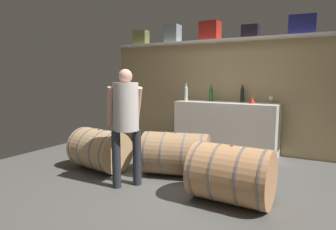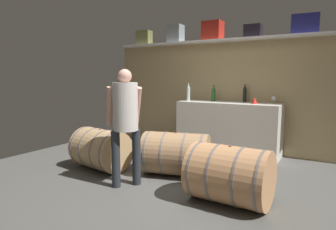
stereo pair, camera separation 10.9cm
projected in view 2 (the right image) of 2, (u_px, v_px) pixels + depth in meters
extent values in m
cube|color=#52524E|center=(195.00, 174.00, 4.33)|extent=(6.38, 7.63, 0.02)
cube|color=tan|center=(233.00, 97.00, 5.61)|extent=(5.18, 0.10, 2.06)
cube|color=white|center=(232.00, 40.00, 5.35)|extent=(4.76, 0.40, 0.03)
cube|color=olive|center=(144.00, 38.00, 6.32)|extent=(0.32, 0.22, 0.30)
cube|color=#89959A|center=(176.00, 34.00, 5.92)|extent=(0.29, 0.25, 0.35)
cube|color=red|center=(213.00, 31.00, 5.52)|extent=(0.36, 0.29, 0.35)
cube|color=black|center=(253.00, 31.00, 5.14)|extent=(0.30, 0.29, 0.22)
cube|color=navy|center=(305.00, 24.00, 4.71)|extent=(0.43, 0.27, 0.31)
cube|color=white|center=(228.00, 128.00, 5.36)|extent=(1.83, 0.59, 0.95)
cylinder|color=#AFC8BC|center=(188.00, 95.00, 5.60)|extent=(0.07, 0.07, 0.23)
sphere|color=#AFC8BC|center=(188.00, 88.00, 5.58)|extent=(0.06, 0.06, 0.06)
cylinder|color=#AFC8BC|center=(188.00, 85.00, 5.58)|extent=(0.03, 0.03, 0.08)
cylinder|color=black|center=(245.00, 96.00, 5.34)|extent=(0.07, 0.07, 0.23)
sphere|color=black|center=(245.00, 89.00, 5.33)|extent=(0.06, 0.06, 0.06)
cylinder|color=black|center=(245.00, 86.00, 5.32)|extent=(0.02, 0.02, 0.07)
cylinder|color=#275A28|center=(213.00, 96.00, 5.54)|extent=(0.08, 0.08, 0.20)
sphere|color=#275A28|center=(214.00, 90.00, 5.53)|extent=(0.07, 0.07, 0.07)
cylinder|color=#275A28|center=(214.00, 87.00, 5.52)|extent=(0.03, 0.03, 0.09)
cylinder|color=white|center=(273.00, 103.00, 5.08)|extent=(0.07, 0.07, 0.00)
cylinder|color=white|center=(273.00, 102.00, 5.08)|extent=(0.01, 0.01, 0.06)
sphere|color=white|center=(274.00, 98.00, 5.07)|extent=(0.08, 0.08, 0.08)
sphere|color=maroon|center=(274.00, 99.00, 5.07)|extent=(0.05, 0.05, 0.05)
cone|color=red|center=(254.00, 100.00, 5.02)|extent=(0.11, 0.11, 0.11)
cylinder|color=#A47D56|center=(176.00, 154.00, 4.22)|extent=(1.06, 0.83, 0.61)
cylinder|color=slate|center=(150.00, 152.00, 4.32)|extent=(0.19, 0.61, 0.62)
cylinder|color=slate|center=(166.00, 153.00, 4.26)|extent=(0.19, 0.61, 0.62)
cylinder|color=slate|center=(186.00, 154.00, 4.18)|extent=(0.19, 0.61, 0.62)
cylinder|color=slate|center=(203.00, 156.00, 4.12)|extent=(0.19, 0.61, 0.62)
cylinder|color=brown|center=(176.00, 133.00, 4.18)|extent=(0.04, 0.04, 0.01)
cylinder|color=tan|center=(229.00, 175.00, 3.27)|extent=(0.89, 0.67, 0.65)
cylinder|color=slate|center=(200.00, 169.00, 3.47)|extent=(0.05, 0.66, 0.66)
cylinder|color=slate|center=(218.00, 172.00, 3.34)|extent=(0.05, 0.66, 0.66)
cylinder|color=slate|center=(242.00, 177.00, 3.20)|extent=(0.05, 0.66, 0.66)
cylinder|color=slate|center=(263.00, 181.00, 3.07)|extent=(0.05, 0.66, 0.66)
cylinder|color=brown|center=(230.00, 146.00, 3.23)|extent=(0.04, 0.04, 0.01)
cylinder|color=tan|center=(101.00, 149.00, 4.49)|extent=(0.89, 0.72, 0.61)
cylinder|color=slate|center=(87.00, 146.00, 4.70)|extent=(0.11, 0.62, 0.62)
cylinder|color=slate|center=(95.00, 148.00, 4.57)|extent=(0.11, 0.62, 0.62)
cylinder|color=slate|center=(106.00, 150.00, 4.41)|extent=(0.11, 0.62, 0.62)
cylinder|color=slate|center=(116.00, 153.00, 4.28)|extent=(0.11, 0.62, 0.62)
cylinder|color=brown|center=(100.00, 129.00, 4.45)|extent=(0.04, 0.04, 0.01)
cylinder|color=#262A30|center=(136.00, 157.00, 3.84)|extent=(0.11, 0.11, 0.73)
cylinder|color=#262A30|center=(116.00, 159.00, 3.75)|extent=(0.11, 0.11, 0.73)
cylinder|color=beige|center=(125.00, 107.00, 3.71)|extent=(0.32, 0.32, 0.61)
sphere|color=#D99F8A|center=(125.00, 76.00, 3.66)|extent=(0.18, 0.18, 0.18)
cylinder|color=#D99F8A|center=(137.00, 105.00, 3.86)|extent=(0.25, 0.22, 0.50)
cylinder|color=#D99F8A|center=(110.00, 106.00, 3.73)|extent=(0.20, 0.18, 0.51)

